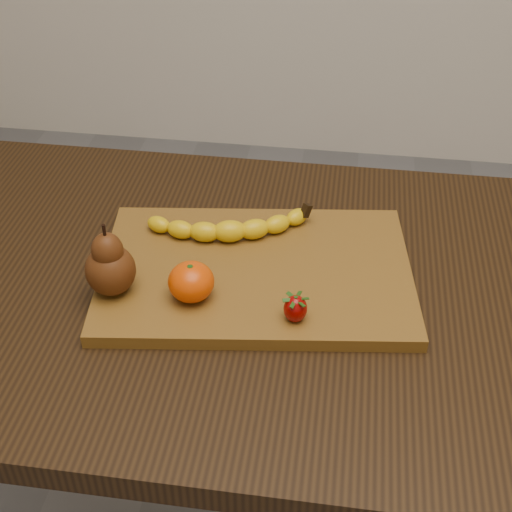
# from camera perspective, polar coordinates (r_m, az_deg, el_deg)

# --- Properties ---
(table) EXTENTS (1.00, 0.70, 0.76)m
(table) POSITION_cam_1_polar(r_m,az_deg,el_deg) (1.11, -2.84, -5.71)
(table) COLOR black
(table) RESTS_ON ground
(cutting_board) EXTENTS (0.48, 0.35, 0.02)m
(cutting_board) POSITION_cam_1_polar(r_m,az_deg,el_deg) (1.04, -0.00, -1.30)
(cutting_board) COLOR brown
(cutting_board) RESTS_ON table
(banana) EXTENTS (0.22, 0.11, 0.03)m
(banana) POSITION_cam_1_polar(r_m,az_deg,el_deg) (1.08, -2.12, 1.99)
(banana) COLOR yellow
(banana) RESTS_ON cutting_board
(pear) EXTENTS (0.07, 0.07, 0.11)m
(pear) POSITION_cam_1_polar(r_m,az_deg,el_deg) (0.98, -11.70, -0.22)
(pear) COLOR #4F260C
(pear) RESTS_ON cutting_board
(mandarin) EXTENTS (0.08, 0.08, 0.05)m
(mandarin) POSITION_cam_1_polar(r_m,az_deg,el_deg) (0.97, -5.21, -2.07)
(mandarin) COLOR #DA4102
(mandarin) RESTS_ON cutting_board
(strawberry) EXTENTS (0.04, 0.04, 0.04)m
(strawberry) POSITION_cam_1_polar(r_m,az_deg,el_deg) (0.94, 3.17, -4.16)
(strawberry) COLOR #8B0503
(strawberry) RESTS_ON cutting_board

